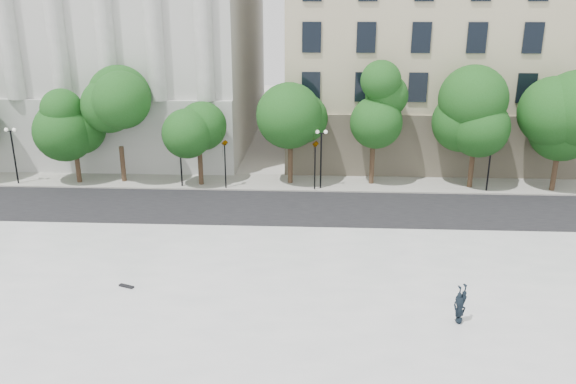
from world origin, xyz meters
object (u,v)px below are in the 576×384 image
traffic_light_west (224,140)px  skateboard (126,286)px  person_lying (459,318)px  traffic_light_east (315,141)px

traffic_light_west → skateboard: size_ratio=5.58×
person_lying → traffic_light_east: bearing=78.9°
skateboard → person_lying: bearing=11.6°
traffic_light_east → traffic_light_west: bearing=180.0°
person_lying → skateboard: 14.88m
traffic_light_west → traffic_light_east: bearing=0.0°
traffic_light_west → person_lying: 22.64m
traffic_light_west → person_lying: bearing=-55.9°
person_lying → skateboard: person_lying is taller
person_lying → skateboard: bearing=141.7°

